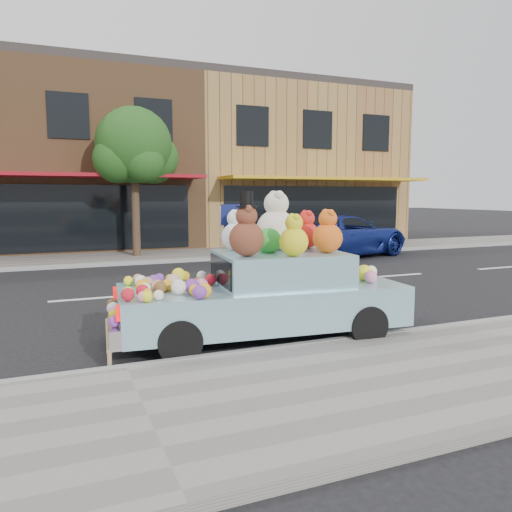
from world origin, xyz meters
name	(u,v)px	position (x,y,z in m)	size (l,w,h in m)	color
ground	(93,299)	(0.00, 0.00, 0.00)	(120.00, 120.00, 0.00)	black
near_sidewalk	(148,421)	(0.00, -6.50, 0.06)	(60.00, 3.00, 0.12)	gray
far_sidewalk	(77,260)	(0.00, 6.50, 0.06)	(60.00, 3.00, 0.12)	gray
near_kerb	(126,370)	(0.00, -5.00, 0.07)	(60.00, 0.12, 0.13)	gray
far_kerb	(79,266)	(0.00, 5.00, 0.07)	(60.00, 0.12, 0.13)	gray
storefront_mid	(66,162)	(0.00, 11.97, 3.64)	(10.00, 9.80, 7.30)	brown
storefront_right	(278,167)	(10.00, 11.97, 3.64)	(10.00, 9.80, 7.30)	olive
street_tree	(134,152)	(2.03, 6.55, 3.69)	(3.00, 2.70, 5.22)	#38281C
car_blue	(341,235)	(9.00, 4.36, 0.77)	(2.55, 5.52, 1.53)	navy
art_car	(264,287)	(2.23, -4.18, 0.81)	(4.62, 2.14, 2.30)	black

